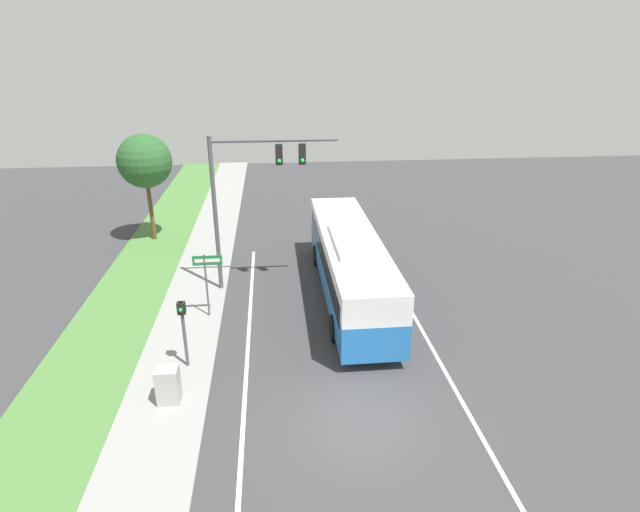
# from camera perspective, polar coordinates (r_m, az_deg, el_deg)

# --- Properties ---
(ground_plane) EXTENTS (80.00, 80.00, 0.00)m
(ground_plane) POSITION_cam_1_polar(r_m,az_deg,el_deg) (16.41, 4.51, -18.79)
(ground_plane) COLOR #38383A
(sidewalk) EXTENTS (2.80, 80.00, 0.12)m
(sidewalk) POSITION_cam_1_polar(r_m,az_deg,el_deg) (16.62, -18.37, -19.19)
(sidewalk) COLOR gray
(sidewalk) RESTS_ON ground_plane
(grass_verge) EXTENTS (3.60, 80.00, 0.10)m
(grass_verge) POSITION_cam_1_polar(r_m,az_deg,el_deg) (17.63, -29.11, -18.50)
(grass_verge) COLOR #477538
(grass_verge) RESTS_ON ground_plane
(lane_divider_near) EXTENTS (0.14, 30.00, 0.01)m
(lane_divider_near) POSITION_cam_1_polar(r_m,az_deg,el_deg) (16.27, -8.85, -19.45)
(lane_divider_near) COLOR silver
(lane_divider_near) RESTS_ON ground_plane
(lane_divider_far) EXTENTS (0.14, 30.00, 0.01)m
(lane_divider_far) POSITION_cam_1_polar(r_m,az_deg,el_deg) (17.32, 16.89, -17.29)
(lane_divider_far) COLOR silver
(lane_divider_far) RESTS_ON ground_plane
(bus) EXTENTS (2.67, 12.48, 3.29)m
(bus) POSITION_cam_1_polar(r_m,az_deg,el_deg) (23.11, 3.40, -0.50)
(bus) COLOR #236BB7
(bus) RESTS_ON ground_plane
(signal_gantry) EXTENTS (5.73, 0.41, 7.41)m
(signal_gantry) POSITION_cam_1_polar(r_m,az_deg,el_deg) (22.98, -8.17, 8.06)
(signal_gantry) COLOR #4C4C51
(signal_gantry) RESTS_ON ground_plane
(pedestrian_signal) EXTENTS (0.28, 0.34, 2.71)m
(pedestrian_signal) POSITION_cam_1_polar(r_m,az_deg,el_deg) (18.44, -15.38, -7.45)
(pedestrian_signal) COLOR #4C4C51
(pedestrian_signal) RESTS_ON ground_plane
(street_sign) EXTENTS (1.23, 0.08, 2.97)m
(street_sign) POSITION_cam_1_polar(r_m,az_deg,el_deg) (21.58, -12.79, -2.08)
(street_sign) COLOR #4C4C51
(street_sign) RESTS_ON ground_plane
(utility_cabinet) EXTENTS (0.73, 0.61, 1.25)m
(utility_cabinet) POSITION_cam_1_polar(r_m,az_deg,el_deg) (17.43, -16.97, -13.92)
(utility_cabinet) COLOR #A8A8A3
(utility_cabinet) RESTS_ON sidewalk
(roadside_tree) EXTENTS (3.12, 3.12, 6.35)m
(roadside_tree) POSITION_cam_1_polar(r_m,az_deg,el_deg) (31.12, -19.41, 10.15)
(roadside_tree) COLOR brown
(roadside_tree) RESTS_ON grass_verge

